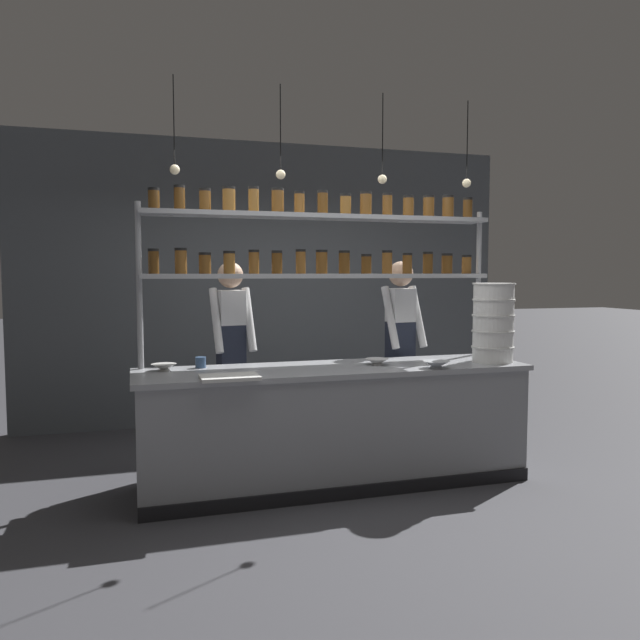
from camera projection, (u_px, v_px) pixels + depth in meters
name	position (u px, v px, depth m)	size (l,w,h in m)	color
ground_plane	(335.00, 483.00, 4.88)	(40.00, 40.00, 0.00)	#3D3D42
back_wall	(271.00, 283.00, 6.96)	(5.43, 0.12, 3.06)	#4C5156
prep_counter	(335.00, 425.00, 4.84)	(3.03, 0.76, 0.92)	gray
spice_shelf_unit	(323.00, 248.00, 5.05)	(2.92, 0.28, 2.31)	#999BA0
chef_left	(231.00, 347.00, 5.35)	(0.39, 0.32, 1.74)	black
chef_center	(400.00, 343.00, 5.60)	(0.39, 0.33, 1.75)	black
container_stack	(493.00, 323.00, 5.05)	(0.34, 0.34, 0.64)	white
cutting_board	(230.00, 377.00, 4.25)	(0.40, 0.26, 0.02)	silver
prep_bowl_near_left	(436.00, 365.00, 4.73)	(0.21, 0.21, 0.06)	#B2B7BC
prep_bowl_center_front	(164.00, 367.00, 4.61)	(0.19, 0.19, 0.05)	silver
prep_bowl_center_back	(377.00, 362.00, 4.90)	(0.19, 0.19, 0.05)	white
serving_cup_front	(201.00, 362.00, 4.75)	(0.08, 0.08, 0.08)	#334C70
pendant_light_row	(332.00, 172.00, 4.69)	(2.37, 0.07, 0.69)	black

